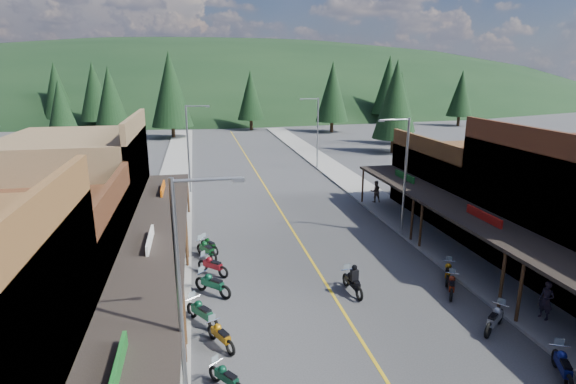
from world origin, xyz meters
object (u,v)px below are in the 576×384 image
pine_5 (389,85)px  bike_west_8 (213,283)px  pine_11 (396,99)px  bike_east_8 (448,271)px  shop_west_2 (34,264)px  pine_9 (400,102)px  bike_east_6 (495,318)px  pedestrian_east_a (546,300)px  pine_8 (62,113)px  pine_10 (111,100)px  bike_east_5 (563,365)px  bike_east_7 (452,285)px  bike_west_11 (209,244)px  bike_west_6 (221,335)px  pine_4 (333,92)px  pedestrian_east_b (375,191)px  shop_east_3 (465,183)px  rider_on_bike (353,281)px  pine_7 (56,90)px  pine_3 (251,95)px  bike_west_7 (202,311)px  pine_1 (94,91)px  shop_west_3 (81,189)px  pine_2 (170,89)px  bike_west_5 (227,377)px  bike_west_9 (213,265)px  streetlight_3 (316,130)px  shop_east_2 (565,207)px  bike_west_10 (207,249)px  streetlight_2 (403,172)px  streetlight_0 (184,291)px  streetlight_1 (190,145)px

pine_5 → bike_west_8: size_ratio=6.11×
pine_11 → bike_east_8: (-13.54, -36.94, -6.62)m
shop_west_2 → pine_9: (37.75, 43.30, 3.85)m
bike_east_6 → pedestrian_east_a: pedestrian_east_a is taller
pine_8 → pine_10: size_ratio=0.86×
bike_east_5 → bike_east_7: bike_east_5 is taller
bike_west_11 → bike_west_6: bearing=-119.6°
pine_4 → pine_5: 20.01m
bike_west_6 → pedestrian_east_b: pedestrian_east_b is taller
shop_east_3 → rider_on_bike: shop_east_3 is taller
pine_7 → bike_west_8: pine_7 is taller
pine_7 → bike_west_8: bearing=-70.6°
pine_4 → pedestrian_east_a: bearing=-98.5°
bike_west_6 → pedestrian_east_b: 22.84m
shop_west_2 → pine_11: (33.75, 36.30, 4.65)m
pine_3 → bike_west_7: pine_3 is taller
pine_1 → bike_west_8: bearing=-75.1°
pine_10 → bike_east_7: size_ratio=5.90×
pine_7 → shop_west_3: bearing=-74.3°
pine_4 → pine_5: pine_5 is taller
bike_east_6 → pine_2: bearing=157.8°
pine_5 → pine_7: bearing=176.5°
pine_4 → bike_west_6: pine_4 is taller
pine_2 → bike_west_11: pine_2 is taller
shop_east_3 → pine_11: pine_11 is taller
pine_2 → shop_east_3: bearing=-63.0°
bike_west_5 → bike_west_9: bike_west_9 is taller
pedestrian_east_b → pine_5: bearing=-112.7°
streetlight_3 → pine_8: size_ratio=0.80×
shop_west_2 → bike_west_11: bearing=37.0°
bike_west_7 → shop_east_3: bearing=-3.4°
shop_east_2 → bike_west_11: 20.76m
bike_west_9 → pedestrian_east_b: (14.07, 11.15, 0.47)m
pine_8 → shop_west_3: bearing=-74.0°
pine_2 → bike_west_11: (4.11, -50.38, -7.46)m
shop_west_2 → pine_8: bearing=102.2°
bike_west_10 → streetlight_2: bearing=-22.0°
bike_west_8 → bike_west_5: bearing=-133.5°
streetlight_0 → pine_7: pine_7 is taller
shop_west_2 → pine_3: bearing=74.6°
pine_4 → bike_west_5: (-23.74, -65.10, -6.71)m
streetlight_0 → pine_1: 77.94m
streetlight_3 → bike_west_10: streetlight_3 is taller
shop_east_3 → pine_8: (-35.75, 28.70, 3.44)m
pine_4 → bike_east_8: pine_4 is taller
pine_3 → pine_9: size_ratio=1.02×
bike_west_7 → streetlight_1: bearing=57.3°
pine_8 → bike_west_9: pine_8 is taller
shop_west_3 → pedestrian_east_a: 26.89m
bike_east_8 → pine_4: bearing=111.6°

